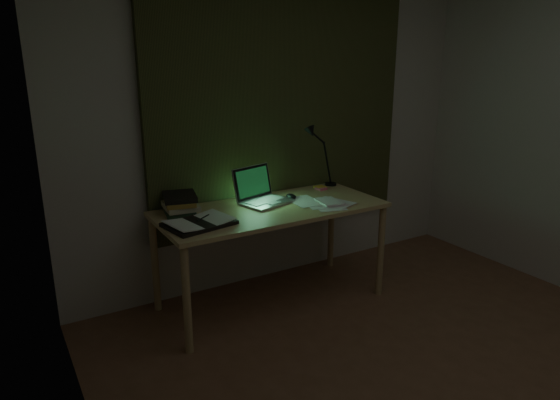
{
  "coord_description": "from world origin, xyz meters",
  "views": [
    {
      "loc": [
        -2.0,
        -1.35,
        1.78
      ],
      "look_at": [
        -0.34,
        1.45,
        0.82
      ],
      "focal_mm": 32.0,
      "sensor_mm": 36.0,
      "label": 1
    }
  ],
  "objects_px": {
    "book_stack": "(180,203)",
    "desk_lamp": "(332,155)",
    "desk": "(272,256)",
    "loose_papers": "(322,202)",
    "laptop": "(267,186)",
    "open_textbook": "(199,223)"
  },
  "relations": [
    {
      "from": "desk",
      "to": "book_stack",
      "type": "bearing_deg",
      "value": 160.92
    },
    {
      "from": "book_stack",
      "to": "open_textbook",
      "type": "bearing_deg",
      "value": -87.72
    },
    {
      "from": "laptop",
      "to": "desk_lamp",
      "type": "bearing_deg",
      "value": -1.74
    },
    {
      "from": "desk",
      "to": "loose_papers",
      "type": "height_order",
      "value": "loose_papers"
    },
    {
      "from": "laptop",
      "to": "open_textbook",
      "type": "height_order",
      "value": "laptop"
    },
    {
      "from": "open_textbook",
      "to": "loose_papers",
      "type": "height_order",
      "value": "open_textbook"
    },
    {
      "from": "laptop",
      "to": "book_stack",
      "type": "bearing_deg",
      "value": 153.78
    },
    {
      "from": "laptop",
      "to": "open_textbook",
      "type": "relative_size",
      "value": 0.98
    },
    {
      "from": "laptop",
      "to": "loose_papers",
      "type": "xyz_separation_m",
      "value": [
        0.34,
        -0.21,
        -0.12
      ]
    },
    {
      "from": "desk",
      "to": "loose_papers",
      "type": "relative_size",
      "value": 4.7
    },
    {
      "from": "laptop",
      "to": "book_stack",
      "type": "height_order",
      "value": "laptop"
    },
    {
      "from": "book_stack",
      "to": "desk_lamp",
      "type": "height_order",
      "value": "desk_lamp"
    },
    {
      "from": "desk",
      "to": "open_textbook",
      "type": "bearing_deg",
      "value": -170.03
    },
    {
      "from": "desk",
      "to": "loose_papers",
      "type": "xyz_separation_m",
      "value": [
        0.36,
        -0.11,
        0.38
      ]
    },
    {
      "from": "laptop",
      "to": "desk",
      "type": "bearing_deg",
      "value": -116.76
    },
    {
      "from": "laptop",
      "to": "loose_papers",
      "type": "bearing_deg",
      "value": -47.92
    },
    {
      "from": "book_stack",
      "to": "loose_papers",
      "type": "bearing_deg",
      "value": -18.38
    },
    {
      "from": "desk",
      "to": "laptop",
      "type": "xyz_separation_m",
      "value": [
        0.02,
        0.1,
        0.5
      ]
    },
    {
      "from": "loose_papers",
      "to": "desk_lamp",
      "type": "xyz_separation_m",
      "value": [
        0.37,
        0.39,
        0.24
      ]
    },
    {
      "from": "desk_lamp",
      "to": "desk",
      "type": "bearing_deg",
      "value": -150.36
    },
    {
      "from": "open_textbook",
      "to": "loose_papers",
      "type": "relative_size",
      "value": 1.19
    },
    {
      "from": "book_stack",
      "to": "desk_lamp",
      "type": "bearing_deg",
      "value": 3.31
    }
  ]
}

